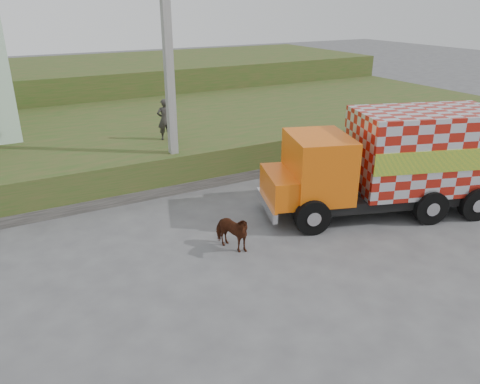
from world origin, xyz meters
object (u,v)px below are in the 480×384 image
cargo_truck (393,161)px  utility_pole (170,86)px  cow (231,232)px  pedestrian (165,119)px

cargo_truck → utility_pole: bearing=154.7°
utility_pole → cow: size_ratio=5.76×
cargo_truck → cow: cargo_truck is taller
utility_pole → cargo_truck: bearing=-43.5°
cargo_truck → cow: 6.38m
utility_pole → cow: (-0.33, -5.46, -3.49)m
utility_pole → pedestrian: size_ratio=4.60×
pedestrian → cow: bearing=90.7°
utility_pole → cargo_truck: 8.47m
cargo_truck → pedestrian: (-5.53, 7.57, 0.52)m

